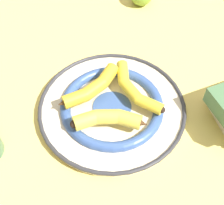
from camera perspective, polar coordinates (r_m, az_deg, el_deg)
name	(u,v)px	position (r m, az deg, el deg)	size (l,w,h in m)	color
ground_plane	(121,98)	(0.84, 1.66, 0.84)	(2.80, 2.80, 0.00)	#E5CC6B
decorative_bowl	(112,107)	(0.80, 0.00, -0.91)	(0.38, 0.38, 0.04)	beige
banana_a	(92,88)	(0.80, -3.73, 2.64)	(0.09, 0.19, 0.03)	gold
banana_b	(133,88)	(0.80, 3.90, 2.65)	(0.20, 0.07, 0.03)	yellow
banana_c	(109,119)	(0.74, -0.56, -2.99)	(0.10, 0.18, 0.04)	yellow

